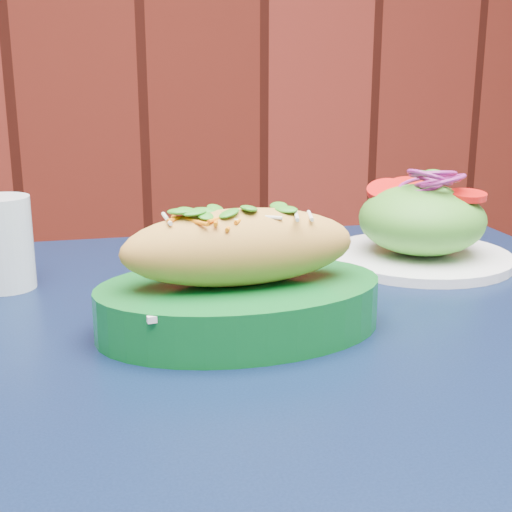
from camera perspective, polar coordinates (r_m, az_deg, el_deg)
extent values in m
cube|color=black|center=(0.74, 4.45, -6.13)|extent=(0.84, 0.84, 0.03)
cylinder|color=black|center=(1.19, -17.43, -18.43)|extent=(0.04, 0.04, 0.72)
cylinder|color=black|center=(1.30, 14.20, -15.08)|extent=(0.04, 0.04, 0.72)
cube|color=white|center=(0.69, -1.30, -2.46)|extent=(0.22, 0.14, 0.01)
ellipsoid|color=gold|center=(0.68, -1.32, 0.74)|extent=(0.23, 0.09, 0.07)
cylinder|color=white|center=(0.96, 12.94, -0.09)|extent=(0.24, 0.24, 0.01)
ellipsoid|color=#4C992D|center=(0.95, 13.12, 2.87)|extent=(0.16, 0.16, 0.09)
cylinder|color=red|center=(0.94, 16.57, 4.96)|extent=(0.05, 0.05, 0.01)
cylinder|color=red|center=(0.95, 10.31, 5.52)|extent=(0.05, 0.05, 0.01)
cylinder|color=red|center=(0.99, 11.91, 5.75)|extent=(0.05, 0.05, 0.01)
torus|color=#8A1E70|center=(0.94, 13.30, 5.85)|extent=(0.06, 0.06, 0.01)
torus|color=#8A1E70|center=(0.94, 13.32, 6.09)|extent=(0.06, 0.06, 0.01)
torus|color=#8A1E70|center=(0.94, 13.33, 6.33)|extent=(0.06, 0.06, 0.01)
torus|color=#8A1E70|center=(0.94, 13.35, 6.57)|extent=(0.06, 0.06, 0.01)
torus|color=#8A1E70|center=(0.94, 13.36, 6.81)|extent=(0.06, 0.06, 0.01)
cylinder|color=silver|center=(0.87, -19.55, 0.98)|extent=(0.07, 0.07, 0.11)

